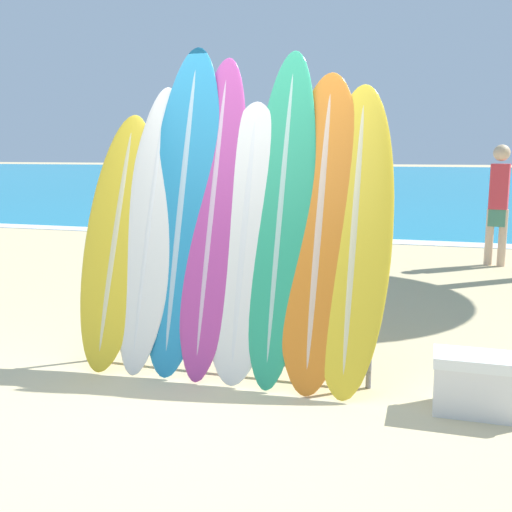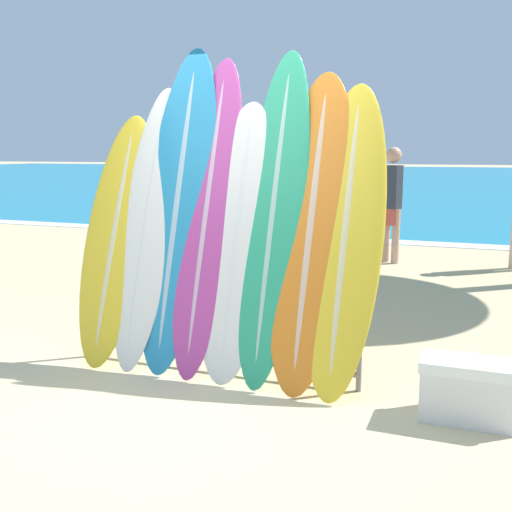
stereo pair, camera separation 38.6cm
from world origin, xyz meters
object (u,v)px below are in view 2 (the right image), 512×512
at_px(surfboard_slot_2, 178,206).
at_px(person_mid_beach, 392,200).
at_px(surfboard_slot_7, 345,236).
at_px(surfboard_slot_0, 116,237).
at_px(surfboard_slot_3, 207,213).
at_px(surfboard_slot_6, 311,227).
at_px(surfboard_slot_4, 237,239).
at_px(surfboard_rack, 220,319).
at_px(cooler_box, 468,390).
at_px(surfboard_slot_1, 148,225).
at_px(surfboard_slot_5, 274,214).

bearing_deg(surfboard_slot_2, person_mid_beach, 79.23).
bearing_deg(surfboard_slot_7, surfboard_slot_0, -178.57).
xyz_separation_m(surfboard_slot_3, surfboard_slot_6, (0.84, -0.01, -0.07)).
bearing_deg(surfboard_slot_7, surfboard_slot_2, 178.64).
bearing_deg(surfboard_slot_4, surfboard_slot_3, 167.76).
xyz_separation_m(surfboard_rack, surfboard_slot_6, (0.69, 0.12, 0.74)).
distance_m(surfboard_rack, person_mid_beach, 5.30).
bearing_deg(surfboard_slot_4, cooler_box, -9.58).
relative_size(surfboard_rack, surfboard_slot_1, 0.99).
bearing_deg(surfboard_slot_6, surfboard_slot_4, -174.90).
distance_m(surfboard_slot_7, person_mid_beach, 5.16).
bearing_deg(surfboard_slot_2, cooler_box, -9.01).
bearing_deg(surfboard_slot_3, surfboard_slot_7, -1.27).
xyz_separation_m(surfboard_slot_1, surfboard_slot_5, (1.06, 0.05, 0.13)).
distance_m(surfboard_slot_3, surfboard_slot_7, 1.11).
relative_size(surfboard_slot_1, surfboard_slot_4, 1.07).
bearing_deg(surfboard_slot_6, person_mid_beach, 91.49).
xyz_separation_m(person_mid_beach, cooler_box, (1.29, -5.47, -0.77)).
bearing_deg(surfboard_slot_7, surfboard_slot_5, 176.62).
height_order(surfboard_slot_5, person_mid_beach, surfboard_slot_5).
distance_m(surfboard_slot_5, person_mid_beach, 5.12).
xyz_separation_m(surfboard_slot_0, surfboard_slot_6, (1.64, 0.06, 0.15)).
bearing_deg(surfboard_rack, person_mid_beach, 83.94).
xyz_separation_m(surfboard_slot_2, person_mid_beach, (0.97, 5.11, -0.31)).
bearing_deg(surfboard_slot_0, surfboard_slot_7, 1.43).
height_order(surfboard_slot_4, person_mid_beach, surfboard_slot_4).
xyz_separation_m(surfboard_slot_2, surfboard_slot_3, (0.26, -0.01, -0.05)).
relative_size(surfboard_slot_1, surfboard_slot_5, 0.90).
height_order(surfboard_slot_0, surfboard_slot_1, surfboard_slot_1).
xyz_separation_m(surfboard_slot_2, surfboard_slot_4, (0.54, -0.07, -0.23)).
height_order(surfboard_slot_3, surfboard_slot_7, surfboard_slot_3).
bearing_deg(surfboard_slot_6, cooler_box, -16.46).
height_order(surfboard_slot_1, cooler_box, surfboard_slot_1).
height_order(surfboard_rack, surfboard_slot_5, surfboard_slot_5).
distance_m(surfboard_slot_4, person_mid_beach, 5.19).
relative_size(surfboard_slot_0, person_mid_beach, 1.14).
bearing_deg(surfboard_slot_3, surfboard_rack, -40.32).
bearing_deg(surfboard_slot_3, surfboard_slot_2, 178.27).
height_order(surfboard_rack, surfboard_slot_2, surfboard_slot_2).
distance_m(surfboard_rack, surfboard_slot_3, 0.83).
bearing_deg(cooler_box, surfboard_slot_0, 174.32).
relative_size(surfboard_slot_4, cooler_box, 3.46).
bearing_deg(surfboard_slot_6, surfboard_slot_5, 176.59).
bearing_deg(surfboard_slot_3, surfboard_slot_5, 0.88).
bearing_deg(person_mid_beach, surfboard_slot_1, -74.96).
distance_m(surfboard_slot_3, person_mid_beach, 5.17).
xyz_separation_m(surfboard_slot_0, person_mid_beach, (1.51, 5.19, -0.04)).
bearing_deg(surfboard_slot_1, surfboard_slot_5, 2.63).
bearing_deg(surfboard_slot_4, surfboard_slot_2, 172.82).
bearing_deg(cooler_box, surfboard_slot_3, 170.05).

